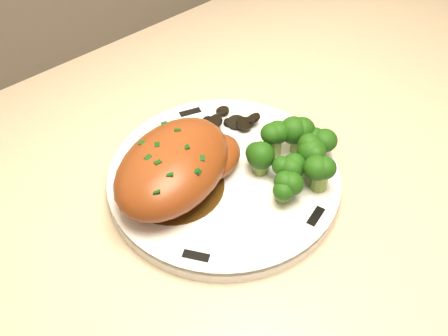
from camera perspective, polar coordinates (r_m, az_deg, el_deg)
plate at (r=0.59m, az=-0.00°, el=-1.21°), size 0.27×0.27×0.02m
rim_accent_0 at (r=0.65m, az=-3.46°, el=5.66°), size 0.03×0.02×0.00m
rim_accent_1 at (r=0.59m, az=-10.30°, el=-1.14°), size 0.02×0.03×0.00m
rim_accent_2 at (r=0.52m, az=-2.86°, el=-8.93°), size 0.02×0.03×0.00m
rim_accent_3 at (r=0.55m, az=9.30°, el=-4.88°), size 0.03×0.02×0.00m
rim_accent_4 at (r=0.63m, az=7.31°, el=3.84°), size 0.01×0.03×0.00m
gravy_pool at (r=0.57m, az=-5.07°, el=-1.81°), size 0.10×0.10×0.00m
chicken_breast at (r=0.55m, az=-4.75°, el=0.23°), size 0.17×0.14×0.06m
mushroom_pile at (r=0.62m, az=-0.61°, el=4.04°), size 0.08×0.06×0.02m
broccoli_florets at (r=0.57m, az=7.27°, el=1.18°), size 0.10×0.09×0.04m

